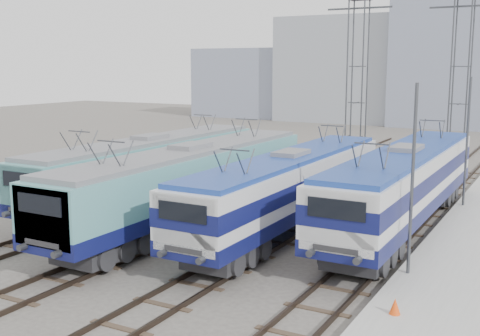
% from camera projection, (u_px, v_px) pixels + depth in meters
% --- Properties ---
extents(ground, '(160.00, 160.00, 0.00)m').
position_uv_depth(ground, '(176.00, 259.00, 23.75)').
color(ground, '#514C47').
extents(platform, '(4.00, 70.00, 0.30)m').
position_uv_depth(platform, '(479.00, 241.00, 25.76)').
color(platform, '#9E9E99').
rests_on(platform, ground).
extents(locomotive_far_left, '(2.83, 17.84, 3.36)m').
position_uv_depth(locomotive_far_left, '(148.00, 165.00, 32.72)').
color(locomotive_far_left, '#0F1349').
rests_on(locomotive_far_left, ground).
extents(locomotive_center_left, '(2.91, 18.39, 3.46)m').
position_uv_depth(locomotive_center_left, '(188.00, 180.00, 28.13)').
color(locomotive_center_left, '#0F1349').
rests_on(locomotive_center_left, ground).
extents(locomotive_center_right, '(2.76, 17.43, 3.28)m').
position_uv_depth(locomotive_center_right, '(289.00, 184.00, 27.29)').
color(locomotive_center_right, '#0F1349').
rests_on(locomotive_center_right, ground).
extents(locomotive_far_right, '(2.91, 18.38, 3.46)m').
position_uv_depth(locomotive_far_right, '(404.00, 181.00, 27.51)').
color(locomotive_far_right, '#0F1349').
rests_on(locomotive_far_right, ground).
extents(catenary_tower_west, '(4.50, 1.20, 12.00)m').
position_uv_depth(catenary_tower_west, '(357.00, 79.00, 41.60)').
color(catenary_tower_west, '#3F4247').
rests_on(catenary_tower_west, ground).
extents(catenary_tower_east, '(4.50, 1.20, 12.00)m').
position_uv_depth(catenary_tower_east, '(460.00, 79.00, 40.23)').
color(catenary_tower_east, '#3F4247').
rests_on(catenary_tower_east, ground).
extents(mast_front, '(0.12, 0.12, 7.00)m').
position_uv_depth(mast_front, '(412.00, 185.00, 20.78)').
color(mast_front, '#3F4247').
rests_on(mast_front, ground).
extents(mast_mid, '(0.12, 0.12, 7.00)m').
position_uv_depth(mast_mid, '(467.00, 145.00, 31.13)').
color(mast_mid, '#3F4247').
rests_on(mast_mid, ground).
extents(safety_cone, '(0.34, 0.34, 0.49)m').
position_uv_depth(safety_cone, '(395.00, 306.00, 17.75)').
color(safety_cone, '#E7460F').
rests_on(safety_cone, platform).
extents(building_west, '(18.00, 12.00, 14.00)m').
position_uv_depth(building_west, '(350.00, 70.00, 82.72)').
color(building_west, '#8F959F').
rests_on(building_west, ground).
extents(building_far_west, '(14.00, 10.00, 10.00)m').
position_uv_depth(building_far_west, '(248.00, 83.00, 90.69)').
color(building_far_west, gray).
rests_on(building_far_west, ground).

